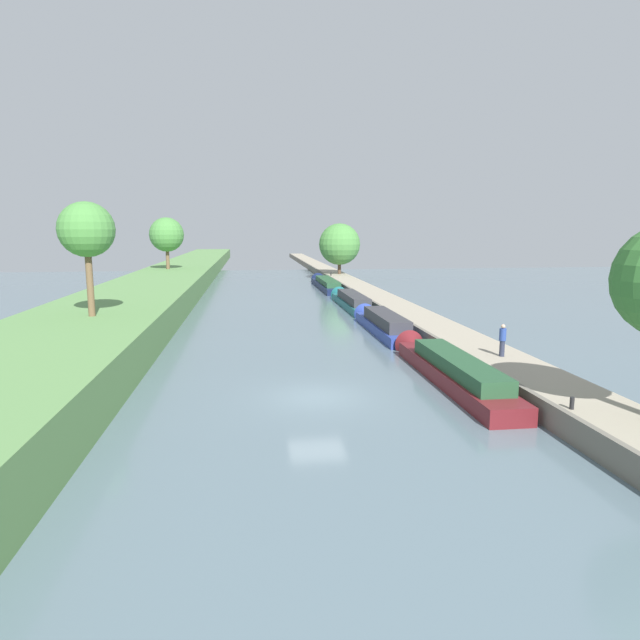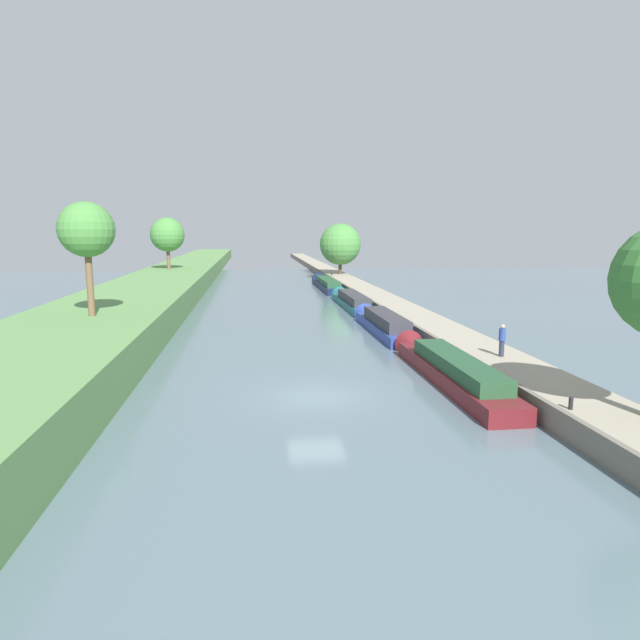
{
  "view_description": "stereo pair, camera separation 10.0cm",
  "coord_description": "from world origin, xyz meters",
  "views": [
    {
      "loc": [
        -2.81,
        -23.27,
        7.29
      ],
      "look_at": [
        2.03,
        14.97,
        1.0
      ],
      "focal_mm": 30.85,
      "sensor_mm": 36.0,
      "label": 1
    },
    {
      "loc": [
        -2.71,
        -23.28,
        7.29
      ],
      "look_at": [
        2.03,
        14.97,
        1.0
      ],
      "focal_mm": 30.85,
      "sensor_mm": 36.0,
      "label": 2
    }
  ],
  "objects": [
    {
      "name": "left_grassy_bank",
      "position": [
        -12.67,
        0.0,
        1.12
      ],
      "size": [
        8.82,
        260.0,
        2.25
      ],
      "color": "#5B894C",
      "rests_on": "ground_plane"
    },
    {
      "name": "stone_quay",
      "position": [
        8.13,
        0.0,
        0.5
      ],
      "size": [
        0.25,
        260.0,
        1.0
      ],
      "color": "#6B665B",
      "rests_on": "ground_plane"
    },
    {
      "name": "right_towpath",
      "position": [
        9.83,
        0.0,
        0.47
      ],
      "size": [
        3.15,
        260.0,
        0.95
      ],
      "color": "#9E937F",
      "rests_on": "ground_plane"
    },
    {
      "name": "narrowboat_teal",
      "position": [
        6.77,
        28.7,
        0.57
      ],
      "size": [
        1.91,
        14.21,
        1.99
      ],
      "color": "#195B60",
      "rests_on": "ground_plane"
    },
    {
      "name": "narrowboat_navy",
      "position": [
        6.72,
        46.16,
        0.54
      ],
      "size": [
        2.04,
        17.05,
        1.94
      ],
      "color": "#141E42",
      "rests_on": "ground_plane"
    },
    {
      "name": "tree_leftbank_downstream",
      "position": [
        -13.61,
        51.36,
        6.74
      ],
      "size": [
        4.45,
        4.45,
        6.74
      ],
      "color": "brown",
      "rests_on": "left_grassy_bank"
    },
    {
      "name": "ground_plane",
      "position": [
        0.0,
        0.0,
        0.0
      ],
      "size": [
        160.0,
        160.0,
        0.0
      ],
      "primitive_type": "plane",
      "color": "slate"
    },
    {
      "name": "tree_leftbank_upstream",
      "position": [
        -12.24,
        10.53,
        7.3
      ],
      "size": [
        3.22,
        3.22,
        6.72
      ],
      "color": "brown",
      "rests_on": "left_grassy_bank"
    },
    {
      "name": "narrowboat_blue",
      "position": [
        6.65,
        15.35,
        0.61
      ],
      "size": [
        1.9,
        12.51,
        2.05
      ],
      "color": "#283D93",
      "rests_on": "ground_plane"
    },
    {
      "name": "mooring_bollard_far",
      "position": [
        8.56,
        54.04,
        1.17
      ],
      "size": [
        0.16,
        0.16,
        0.45
      ],
      "color": "black",
      "rests_on": "right_towpath"
    },
    {
      "name": "person_walking",
      "position": [
        9.84,
        2.72,
        1.82
      ],
      "size": [
        0.34,
        0.34,
        1.66
      ],
      "color": "#282D42",
      "rests_on": "right_towpath"
    },
    {
      "name": "mooring_bollard_near",
      "position": [
        8.56,
        -5.59,
        1.17
      ],
      "size": [
        0.16,
        0.16,
        0.45
      ],
      "color": "black",
      "rests_on": "right_towpath"
    },
    {
      "name": "narrowboat_maroon",
      "position": [
        6.77,
        2.01,
        0.6
      ],
      "size": [
        1.88,
        13.64,
        1.96
      ],
      "color": "maroon",
      "rests_on": "ground_plane"
    },
    {
      "name": "tree_rightbank_midnear",
      "position": [
        10.21,
        56.85,
        5.3
      ],
      "size": [
        6.04,
        6.04,
        7.38
      ],
      "color": "#4C3828",
      "rests_on": "right_towpath"
    }
  ]
}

